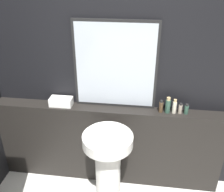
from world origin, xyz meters
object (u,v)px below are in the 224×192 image
Objects in this scene: hand_soap_bottle at (186,109)px; body_wash_bottle at (180,109)px; lotion_bottle at (174,107)px; conditioner_bottle at (168,106)px; shampoo_bottle at (161,107)px; pedestal_sink at (108,163)px; towel_stack at (61,102)px; mirror at (115,66)px.

body_wash_bottle is at bearing 180.00° from hand_soap_bottle.
hand_soap_bottle is at bearing -0.00° from lotion_bottle.
conditioner_bottle is 1.49× the size of body_wash_bottle.
lotion_bottle is at bearing 180.00° from hand_soap_bottle.
conditioner_bottle is at bearing 0.00° from shampoo_bottle.
conditioner_bottle reaches higher than pedestal_sink.
conditioner_bottle is at bearing 180.00° from hand_soap_bottle.
pedestal_sink is 5.33× the size of conditioner_bottle.
shampoo_bottle is 1.23× the size of hand_soap_bottle.
pedestal_sink is at bearing -151.97° from hand_soap_bottle.
towel_stack is 2.17× the size of hand_soap_bottle.
lotion_bottle is (0.60, 0.38, 0.44)m from pedestal_sink.
lotion_bottle is 0.06m from body_wash_bottle.
mirror is at bearing 7.03° from towel_stack.
towel_stack is 1.08m from conditioner_bottle.
body_wash_bottle is at bearing 30.08° from pedestal_sink.
lotion_bottle reaches higher than hand_soap_bottle.
conditioner_bottle is 0.18m from hand_soap_bottle.
mirror reaches higher than hand_soap_bottle.
shampoo_bottle is (0.46, -0.07, -0.37)m from mirror.
mirror is at bearing 88.76° from pedestal_sink.
conditioner_bottle is at bearing 35.39° from pedestal_sink.
towel_stack is 1.77× the size of shampoo_bottle.
towel_stack is 1.14m from lotion_bottle.
mirror is 0.64m from conditioner_bottle.
mirror is 7.86× the size of body_wash_bottle.
lotion_bottle is 0.12m from hand_soap_bottle.
towel_stack is at bearing 180.00° from conditioner_bottle.
shampoo_bottle is (0.47, 0.38, 0.44)m from pedestal_sink.
hand_soap_bottle reaches higher than towel_stack.
body_wash_bottle is at bearing -0.00° from lotion_bottle.
towel_stack is at bearing -180.00° from lotion_bottle.
body_wash_bottle is at bearing 0.00° from conditioner_bottle.
towel_stack is (-0.54, 0.38, 0.42)m from pedestal_sink.
pedestal_sink is at bearing -141.12° from shampoo_bottle.
shampoo_bottle is 0.88× the size of lotion_bottle.
towel_stack is at bearing 180.00° from body_wash_bottle.
conditioner_bottle is 1.12× the size of lotion_bottle.
mirror is 6.71× the size of shampoo_bottle.
mirror is 3.79× the size of towel_stack.
pedestal_sink is 0.75m from shampoo_bottle.
conditioner_bottle is at bearing -7.33° from mirror.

